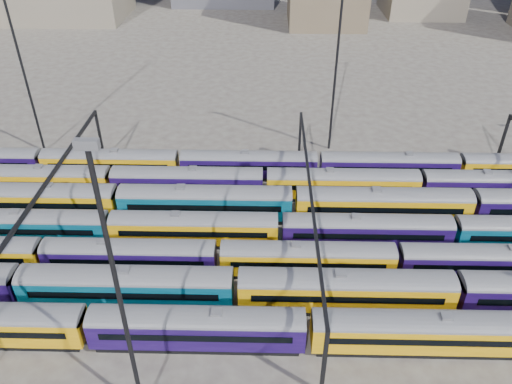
{
  "coord_description": "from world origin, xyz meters",
  "views": [
    {
      "loc": [
        5.0,
        -46.28,
        38.53
      ],
      "look_at": [
        3.78,
        6.68,
        3.0
      ],
      "focal_mm": 35.0,
      "sensor_mm": 36.0,
      "label": 1
    }
  ],
  "objects_px": {
    "rake_0": "(197,325)",
    "rake_1": "(346,287)",
    "rake_2": "(218,255)",
    "mast_2": "(118,291)"
  },
  "relations": [
    {
      "from": "rake_2",
      "to": "mast_2",
      "type": "relative_size",
      "value": 4.54
    },
    {
      "from": "rake_1",
      "to": "mast_2",
      "type": "distance_m",
      "value": 24.43
    },
    {
      "from": "mast_2",
      "to": "rake_1",
      "type": "bearing_deg",
      "value": 33.48
    },
    {
      "from": "rake_0",
      "to": "rake_1",
      "type": "distance_m",
      "value": 15.18
    },
    {
      "from": "rake_0",
      "to": "rake_2",
      "type": "distance_m",
      "value": 10.06
    },
    {
      "from": "rake_2",
      "to": "mast_2",
      "type": "distance_m",
      "value": 21.09
    },
    {
      "from": "mast_2",
      "to": "rake_0",
      "type": "bearing_deg",
      "value": 61.41
    },
    {
      "from": "rake_2",
      "to": "mast_2",
      "type": "bearing_deg",
      "value": -106.13
    },
    {
      "from": "rake_1",
      "to": "rake_0",
      "type": "bearing_deg",
      "value": -160.76
    },
    {
      "from": "rake_0",
      "to": "rake_1",
      "type": "relative_size",
      "value": 1.31
    }
  ]
}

